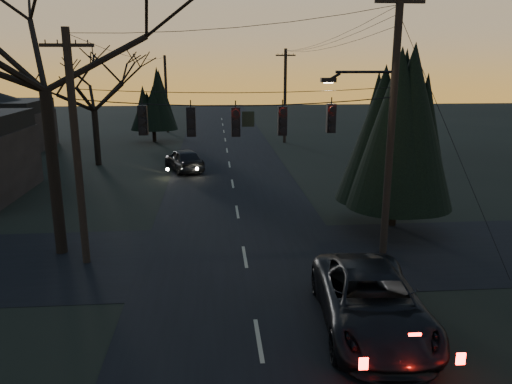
{
  "coord_description": "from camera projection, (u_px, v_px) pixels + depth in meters",
  "views": [
    {
      "loc": [
        -1.1,
        -8.06,
        7.37
      ],
      "look_at": [
        0.27,
        8.07,
        3.12
      ],
      "focal_mm": 35.0,
      "sensor_mm": 36.0,
      "label": 1
    }
  ],
  "objects": [
    {
      "name": "evergreen_dist",
      "position": [
        153.0,
        103.0,
        46.38
      ],
      "size": [
        3.46,
        3.46,
        6.04
      ],
      "color": "black",
      "rests_on": "ground"
    },
    {
      "name": "bare_tree_dist",
      "position": [
        92.0,
        88.0,
        35.26
      ],
      "size": [
        7.17,
        7.17,
        7.92
      ],
      "color": "black",
      "rests_on": "ground"
    },
    {
      "name": "utility_pole_far_r",
      "position": [
        284.0,
        142.0,
        46.81
      ],
      "size": [
        1.8,
        0.3,
        8.5
      ],
      "primitive_type": null,
      "color": "black",
      "rests_on": "ground"
    },
    {
      "name": "span_signal_assembly",
      "position": [
        237.0,
        120.0,
        18.0
      ],
      "size": [
        11.5,
        0.44,
        1.51
      ],
      "color": "black",
      "rests_on": "ground"
    },
    {
      "name": "utility_pole_left",
      "position": [
        87.0,
        262.0,
        18.87
      ],
      "size": [
        1.8,
        0.3,
        8.5
      ],
      "primitive_type": null,
      "color": "black",
      "rests_on": "ground"
    },
    {
      "name": "main_road",
      "position": [
        234.0,
        192.0,
        29.0
      ],
      "size": [
        8.0,
        120.0,
        0.02
      ],
      "primitive_type": "cube",
      "color": "black",
      "rests_on": "ground"
    },
    {
      "name": "bare_tree_left",
      "position": [
        38.0,
        18.0,
        17.6
      ],
      "size": [
        11.27,
        11.27,
        12.66
      ],
      "color": "black",
      "rests_on": "ground"
    },
    {
      "name": "utility_pole_right",
      "position": [
        383.0,
        253.0,
        19.82
      ],
      "size": [
        5.0,
        0.3,
        10.0
      ],
      "primitive_type": null,
      "color": "black",
      "rests_on": "ground"
    },
    {
      "name": "cross_road",
      "position": [
        245.0,
        257.0,
        19.37
      ],
      "size": [
        60.0,
        7.0,
        0.02
      ],
      "primitive_type": "cube",
      "color": "black",
      "rests_on": "ground"
    },
    {
      "name": "utility_pole_far_l",
      "position": [
        168.0,
        132.0,
        53.57
      ],
      "size": [
        0.3,
        0.3,
        8.0
      ],
      "primitive_type": null,
      "color": "black",
      "rests_on": "ground"
    },
    {
      "name": "evergreen_right",
      "position": [
        398.0,
        136.0,
        22.11
      ],
      "size": [
        4.06,
        4.06,
        7.12
      ],
      "color": "black",
      "rests_on": "ground"
    },
    {
      "name": "suv_near",
      "position": [
        371.0,
        302.0,
        13.97
      ],
      "size": [
        3.22,
        6.2,
        1.67
      ],
      "primitive_type": "imported",
      "rotation": [
        0.0,
        0.0,
        -0.08
      ],
      "color": "black",
      "rests_on": "ground"
    },
    {
      "name": "sedan_oncoming_a",
      "position": [
        184.0,
        160.0,
        34.51
      ],
      "size": [
        3.29,
        4.9,
        1.55
      ],
      "primitive_type": "imported",
      "rotation": [
        0.0,
        0.0,
        3.49
      ],
      "color": "black",
      "rests_on": "ground"
    }
  ]
}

